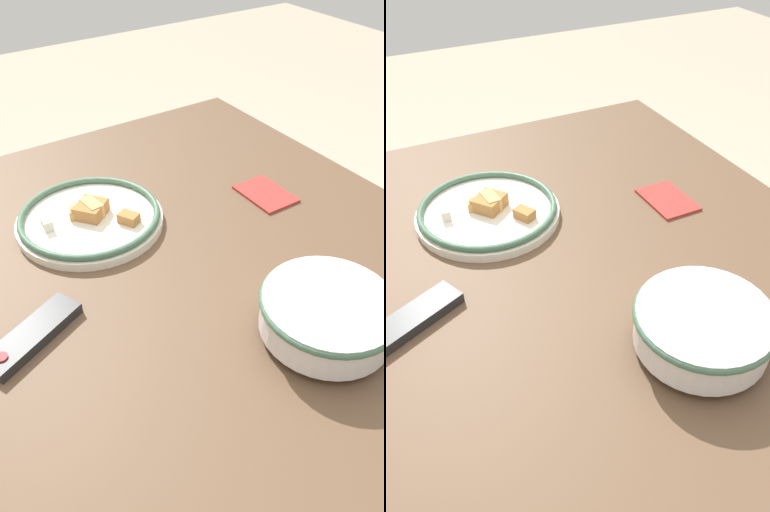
{
  "view_description": "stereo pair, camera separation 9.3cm",
  "coord_description": "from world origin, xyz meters",
  "views": [
    {
      "loc": [
        -0.6,
        0.4,
        1.4
      ],
      "look_at": [
        -0.01,
        -0.0,
        0.81
      ],
      "focal_mm": 35.0,
      "sensor_mm": 36.0,
      "label": 1
    },
    {
      "loc": [
        -0.65,
        0.32,
        1.4
      ],
      "look_at": [
        -0.01,
        -0.0,
        0.81
      ],
      "focal_mm": 35.0,
      "sensor_mm": 36.0,
      "label": 2
    }
  ],
  "objects": [
    {
      "name": "food_plate",
      "position": [
        0.24,
        0.09,
        0.79
      ],
      "size": [
        0.31,
        0.31,
        0.05
      ],
      "color": "silver",
      "rests_on": "dining_table"
    },
    {
      "name": "ground_plane",
      "position": [
        0.0,
        0.0,
        0.0
      ],
      "size": [
        8.0,
        8.0,
        0.0
      ],
      "primitive_type": "plane",
      "color": "#B7A88E"
    },
    {
      "name": "folded_napkin",
      "position": [
        0.12,
        -0.3,
        0.77
      ],
      "size": [
        0.13,
        0.09,
        0.01
      ],
      "color": "#B2332D",
      "rests_on": "dining_table"
    },
    {
      "name": "noodle_bowl",
      "position": [
        -0.26,
        -0.1,
        0.82
      ],
      "size": [
        0.22,
        0.22,
        0.08
      ],
      "color": "silver",
      "rests_on": "dining_table"
    },
    {
      "name": "tv_remote",
      "position": [
        -0.0,
        0.31,
        0.78
      ],
      "size": [
        0.12,
        0.19,
        0.02
      ],
      "rotation": [
        0.0,
        0.0,
        0.42
      ],
      "color": "black",
      "rests_on": "dining_table"
    },
    {
      "name": "dining_table",
      "position": [
        0.0,
        0.0,
        0.69
      ],
      "size": [
        1.31,
        1.09,
        0.77
      ],
      "color": "brown",
      "rests_on": "ground_plane"
    }
  ]
}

